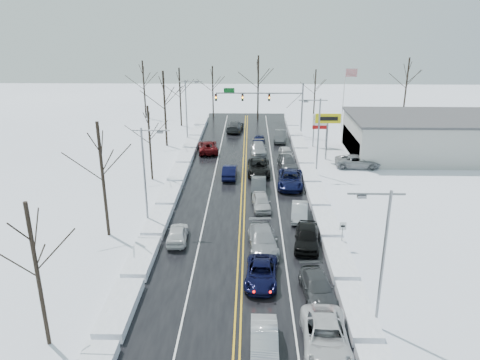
{
  "coord_description": "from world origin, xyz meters",
  "views": [
    {
      "loc": [
        0.68,
        -42.13,
        18.46
      ],
      "look_at": [
        -0.28,
        1.18,
        2.5
      ],
      "focal_mm": 35.0,
      "sensor_mm": 36.0,
      "label": 1
    }
  ],
  "objects_px": {
    "flagpole": "(345,95)",
    "tires_plus_sign": "(328,122)",
    "traffic_signal_mast": "(269,100)",
    "dealership_building": "(427,136)",
    "oncoming_car_0": "(230,177)"
  },
  "relations": [
    {
      "from": "oncoming_car_0",
      "to": "traffic_signal_mast",
      "type": "bearing_deg",
      "value": -103.67
    },
    {
      "from": "traffic_signal_mast",
      "to": "dealership_building",
      "type": "distance_m",
      "value": 23.01
    },
    {
      "from": "dealership_building",
      "to": "flagpole",
      "type": "bearing_deg",
      "value": 126.27
    },
    {
      "from": "flagpole",
      "to": "traffic_signal_mast",
      "type": "bearing_deg",
      "value": -170.27
    },
    {
      "from": "flagpole",
      "to": "tires_plus_sign",
      "type": "bearing_deg",
      "value": -108.44
    },
    {
      "from": "tires_plus_sign",
      "to": "flagpole",
      "type": "bearing_deg",
      "value": 71.56
    },
    {
      "from": "traffic_signal_mast",
      "to": "tires_plus_sign",
      "type": "bearing_deg",
      "value": -59.54
    },
    {
      "from": "traffic_signal_mast",
      "to": "tires_plus_sign",
      "type": "xyz_separation_m",
      "value": [
        7.05,
        -12.0,
        -0.49
      ]
    },
    {
      "from": "traffic_signal_mast",
      "to": "flagpole",
      "type": "height_order",
      "value": "flagpole"
    },
    {
      "from": "flagpole",
      "to": "dealership_building",
      "type": "relative_size",
      "value": 0.49
    },
    {
      "from": "tires_plus_sign",
      "to": "traffic_signal_mast",
      "type": "bearing_deg",
      "value": 120.46
    },
    {
      "from": "tires_plus_sign",
      "to": "oncoming_car_0",
      "type": "height_order",
      "value": "tires_plus_sign"
    },
    {
      "from": "traffic_signal_mast",
      "to": "dealership_building",
      "type": "height_order",
      "value": "traffic_signal_mast"
    },
    {
      "from": "tires_plus_sign",
      "to": "flagpole",
      "type": "distance_m",
      "value": 14.79
    },
    {
      "from": "flagpole",
      "to": "oncoming_car_0",
      "type": "bearing_deg",
      "value": -128.47
    }
  ]
}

